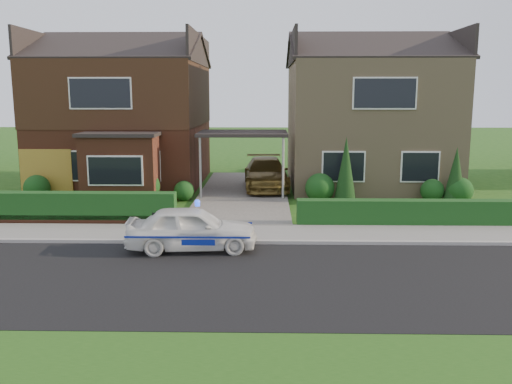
{
  "coord_description": "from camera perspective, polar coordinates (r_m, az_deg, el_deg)",
  "views": [
    {
      "loc": [
        1.04,
        -12.4,
        4.37
      ],
      "look_at": [
        0.71,
        3.5,
        1.49
      ],
      "focal_mm": 38.0,
      "sensor_mm": 36.0,
      "label": 1
    }
  ],
  "objects": [
    {
      "name": "hedge_right",
      "position": [
        18.89,
        15.77,
        -3.5
      ],
      "size": [
        7.5,
        0.55,
        0.8
      ],
      "primitive_type": "cube",
      "color": "#133E18",
      "rests_on": "ground"
    },
    {
      "name": "kerb",
      "position": [
        16.07,
        -2.59,
        -5.29
      ],
      "size": [
        60.0,
        0.16,
        0.12
      ],
      "primitive_type": "cube",
      "color": "#9E9993",
      "rests_on": "ground"
    },
    {
      "name": "ground",
      "position": [
        13.19,
        -3.46,
        -9.1
      ],
      "size": [
        120.0,
        120.0,
        0.0
      ],
      "primitive_type": "plane",
      "color": "#1E4B14",
      "rests_on": "ground"
    },
    {
      "name": "shrub_left_mid",
      "position": [
        22.58,
        -11.74,
        0.6
      ],
      "size": [
        1.32,
        1.32,
        1.32
      ],
      "primitive_type": "sphere",
      "color": "#133E18",
      "rests_on": "ground"
    },
    {
      "name": "house_left",
      "position": [
        27.18,
        -13.52,
        8.82
      ],
      "size": [
        7.5,
        9.53,
        7.25
      ],
      "color": "brown",
      "rests_on": "ground"
    },
    {
      "name": "potted_plant_a",
      "position": [
        22.62,
        -14.7,
        -0.14
      ],
      "size": [
        0.49,
        0.39,
        0.82
      ],
      "primitive_type": "imported",
      "rotation": [
        0.0,
        0.0,
        0.25
      ],
      "color": "gray",
      "rests_on": "ground"
    },
    {
      "name": "shrub_right_near",
      "position": [
        22.23,
        6.74,
        0.44
      ],
      "size": [
        1.2,
        1.2,
        1.2
      ],
      "primitive_type": "sphere",
      "color": "#133E18",
      "rests_on": "ground"
    },
    {
      "name": "shrub_right_far",
      "position": [
        23.27,
        20.64,
        0.13
      ],
      "size": [
        1.08,
        1.08,
        1.08
      ],
      "primitive_type": "sphere",
      "color": "#133E18",
      "rests_on": "ground"
    },
    {
      "name": "police_car",
      "position": [
        15.41,
        -6.78,
        -3.86
      ],
      "size": [
        3.37,
        3.78,
        1.41
      ],
      "rotation": [
        0.0,
        0.0,
        1.65
      ],
      "color": "white",
      "rests_on": "ground"
    },
    {
      "name": "potted_plant_c",
      "position": [
        20.12,
        -8.98,
        -1.27
      ],
      "size": [
        0.51,
        0.51,
        0.77
      ],
      "primitive_type": "imported",
      "rotation": [
        0.0,
        0.0,
        1.38
      ],
      "color": "gray",
      "rests_on": "ground"
    },
    {
      "name": "shrub_left_near",
      "position": [
        22.61,
        -7.59,
        0.13
      ],
      "size": [
        0.84,
        0.84,
        0.84
      ],
      "primitive_type": "sphere",
      "color": "#133E18",
      "rests_on": "ground"
    },
    {
      "name": "shrub_right_mid",
      "position": [
        23.25,
        18.06,
        0.13
      ],
      "size": [
        0.96,
        0.96,
        0.96
      ],
      "primitive_type": "sphere",
      "color": "#133E18",
      "rests_on": "ground"
    },
    {
      "name": "road",
      "position": [
        13.19,
        -3.46,
        -9.1
      ],
      "size": [
        60.0,
        6.0,
        0.02
      ],
      "primitive_type": "cube",
      "color": "black",
      "rests_on": "ground"
    },
    {
      "name": "driveway_car",
      "position": [
        24.67,
        1.07,
        1.97
      ],
      "size": [
        2.19,
        4.84,
        1.38
      ],
      "primitive_type": "imported",
      "rotation": [
        0.0,
        0.0,
        0.06
      ],
      "color": "brown",
      "rests_on": "driveway"
    },
    {
      "name": "hedge_left",
      "position": [
        19.61,
        -19.31,
        -3.19
      ],
      "size": [
        7.5,
        0.55,
        0.9
      ],
      "primitive_type": "cube",
      "color": "#133E18",
      "rests_on": "ground"
    },
    {
      "name": "driveway",
      "position": [
        23.82,
        -1.35,
        -0.15
      ],
      "size": [
        3.8,
        12.0,
        0.12
      ],
      "primitive_type": "cube",
      "color": "#666059",
      "rests_on": "ground"
    },
    {
      "name": "carport_link",
      "position": [
        23.44,
        -1.38,
        6.08
      ],
      "size": [
        3.8,
        3.0,
        2.77
      ],
      "color": "black",
      "rests_on": "ground"
    },
    {
      "name": "sidewalk",
      "position": [
        17.09,
        -2.36,
        -4.38
      ],
      "size": [
        60.0,
        2.0,
        0.1
      ],
      "primitive_type": "cube",
      "color": "slate",
      "rests_on": "ground"
    },
    {
      "name": "garage_door",
      "position": [
        24.44,
        -21.18,
        1.77
      ],
      "size": [
        2.2,
        0.1,
        2.1
      ],
      "primitive_type": "cube",
      "color": "olive",
      "rests_on": "ground"
    },
    {
      "name": "house_right",
      "position": [
        26.83,
        11.53,
        8.56
      ],
      "size": [
        7.5,
        8.06,
        7.25
      ],
      "color": "tan",
      "rests_on": "ground"
    },
    {
      "name": "shrub_left_far",
      "position": [
        24.19,
        -22.07,
        0.41
      ],
      "size": [
        1.08,
        1.08,
        1.08
      ],
      "primitive_type": "sphere",
      "color": "#133E18",
      "rests_on": "ground"
    },
    {
      "name": "conifer_a",
      "position": [
        22.04,
        9.41,
        2.13
      ],
      "size": [
        0.9,
        0.9,
        2.6
      ],
      "primitive_type": "cone",
      "color": "black",
      "rests_on": "ground"
    },
    {
      "name": "potted_plant_b",
      "position": [
        19.17,
        -9.5,
        -2.03
      ],
      "size": [
        0.47,
        0.45,
        0.67
      ],
      "primitive_type": "imported",
      "rotation": [
        0.0,
        0.0,
        0.57
      ],
      "color": "gray",
      "rests_on": "ground"
    },
    {
      "name": "dwarf_wall",
      "position": [
        19.43,
        -19.49,
        -2.78
      ],
      "size": [
        7.7,
        0.25,
        0.36
      ],
      "primitive_type": "cube",
      "color": "brown",
      "rests_on": "ground"
    },
    {
      "name": "conifer_b",
      "position": [
        23.11,
        20.26,
        1.5
      ],
      "size": [
        0.9,
        0.9,
        2.2
      ],
      "primitive_type": "cone",
      "color": "black",
      "rests_on": "ground"
    }
  ]
}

